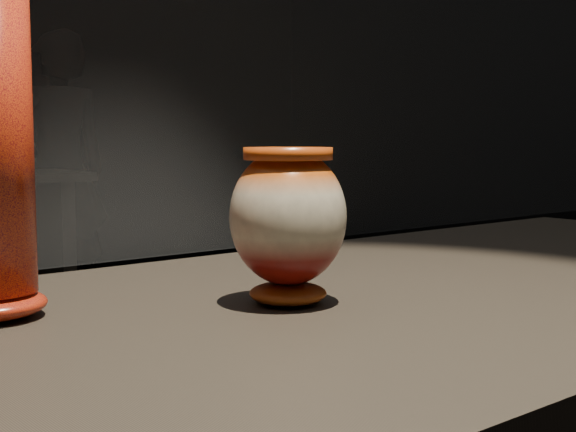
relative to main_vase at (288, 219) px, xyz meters
name	(u,v)px	position (x,y,z in m)	size (l,w,h in m)	color
main_vase	(288,219)	(0.00, 0.00, 0.00)	(0.18, 0.18, 0.19)	maroon
visitor	(58,171)	(1.48, 4.07, -0.13)	(0.64, 0.42, 1.75)	black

